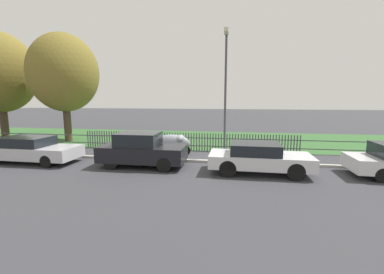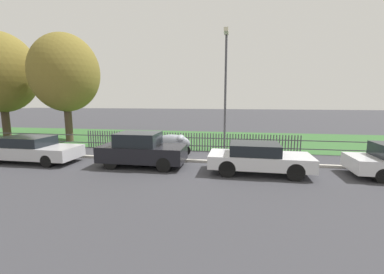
{
  "view_description": "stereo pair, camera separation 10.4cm",
  "coord_description": "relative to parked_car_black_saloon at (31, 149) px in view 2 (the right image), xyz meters",
  "views": [
    {
      "loc": [
        2.62,
        -11.97,
        3.11
      ],
      "look_at": [
        0.58,
        0.97,
        1.1
      ],
      "focal_mm": 24.0,
      "sensor_mm": 36.0,
      "label": 1
    },
    {
      "loc": [
        2.72,
        -11.96,
        3.11
      ],
      "look_at": [
        0.58,
        0.97,
        1.1
      ],
      "focal_mm": 24.0,
      "sensor_mm": 36.0,
      "label": 2
    }
  ],
  "objects": [
    {
      "name": "street_lamp",
      "position": [
        9.29,
        1.89,
        3.23
      ],
      "size": [
        0.2,
        0.79,
        6.23
      ],
      "color": "#47474C",
      "rests_on": "ground"
    },
    {
      "name": "parked_car_navy_estate",
      "position": [
        5.62,
        0.1,
        0.13
      ],
      "size": [
        3.87,
        1.7,
        1.55
      ],
      "rotation": [
        0.0,
        0.0,
        -0.0
      ],
      "color": "black",
      "rests_on": "ground"
    },
    {
      "name": "parked_car_red_compact",
      "position": [
        10.76,
        -0.17,
        0.03
      ],
      "size": [
        4.16,
        1.81,
        1.26
      ],
      "rotation": [
        0.0,
        0.0,
        -0.02
      ],
      "color": "silver",
      "rests_on": "ground"
    },
    {
      "name": "ground_plane",
      "position": [
        7.04,
        1.14,
        -0.64
      ],
      "size": [
        120.0,
        120.0,
        0.0
      ],
      "primitive_type": "plane",
      "color": "#38383D"
    },
    {
      "name": "park_fence",
      "position": [
        7.04,
        3.93,
        -0.11
      ],
      "size": [
        42.38,
        0.05,
        1.06
      ],
      "color": "#4C4C51",
      "rests_on": "ground"
    },
    {
      "name": "covered_motorcycle",
      "position": [
        6.48,
        2.63,
        0.03
      ],
      "size": [
        2.03,
        0.71,
        1.13
      ],
      "rotation": [
        0.0,
        0.0,
        0.03
      ],
      "color": "black",
      "rests_on": "ground"
    },
    {
      "name": "parked_car_black_saloon",
      "position": [
        0.0,
        0.0,
        0.0
      ],
      "size": [
        4.62,
        1.81,
        1.25
      ],
      "rotation": [
        0.0,
        0.0,
        -0.02
      ],
      "color": "#BCBCC1",
      "rests_on": "ground"
    },
    {
      "name": "tree_nearest_kerb",
      "position": [
        -7.51,
        6.16,
        4.31
      ],
      "size": [
        5.14,
        5.14,
        7.93
      ],
      "color": "#473828",
      "rests_on": "ground"
    },
    {
      "name": "grass_strip",
      "position": [
        7.04,
        8.29,
        -0.63
      ],
      "size": [
        42.38,
        8.74,
        0.01
      ],
      "primitive_type": "cube",
      "color": "#33602D",
      "rests_on": "ground"
    },
    {
      "name": "tree_behind_motorcycle",
      "position": [
        -1.98,
        5.81,
        4.16
      ],
      "size": [
        4.67,
        4.67,
        7.51
      ],
      "color": "#473828",
      "rests_on": "ground"
    },
    {
      "name": "kerb_stone",
      "position": [
        7.04,
        1.24,
        -0.58
      ],
      "size": [
        42.38,
        0.2,
        0.12
      ],
      "primitive_type": "cube",
      "color": "#B2ADA3",
      "rests_on": "ground"
    }
  ]
}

